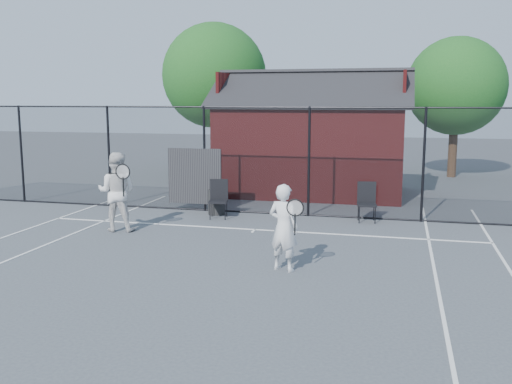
% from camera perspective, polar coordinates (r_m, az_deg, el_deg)
% --- Properties ---
extents(ground, '(80.00, 80.00, 0.00)m').
position_cam_1_polar(ground, '(11.30, -3.88, -7.11)').
color(ground, '#41464B').
rests_on(ground, ground).
extents(court_lines, '(11.02, 18.00, 0.01)m').
position_cam_1_polar(court_lines, '(10.11, -6.23, -9.09)').
color(court_lines, silver).
rests_on(court_lines, ground).
extents(fence, '(22.04, 3.00, 3.00)m').
position_cam_1_polar(fence, '(15.83, 0.63, 2.96)').
color(fence, black).
rests_on(fence, ground).
extents(clubhouse, '(6.50, 4.36, 4.19)m').
position_cam_1_polar(clubhouse, '(19.58, 5.70, 4.58)').
color(clubhouse, maroon).
rests_on(clubhouse, ground).
extents(tree_left, '(4.48, 4.48, 6.44)m').
position_cam_1_polar(tree_left, '(25.10, -4.20, 11.51)').
color(tree_left, '#362215').
rests_on(tree_left, ground).
extents(tree_right, '(3.97, 3.97, 5.70)m').
position_cam_1_polar(tree_right, '(24.90, 19.38, 9.93)').
color(tree_right, '#362215').
rests_on(tree_right, ground).
extents(player_front, '(0.78, 0.62, 1.64)m').
position_cam_1_polar(player_front, '(10.63, 2.78, -3.55)').
color(player_front, silver).
rests_on(player_front, ground).
extents(player_back, '(1.10, 0.88, 1.92)m').
position_cam_1_polar(player_back, '(14.24, -13.76, 0.03)').
color(player_back, silver).
rests_on(player_back, ground).
extents(chair_left, '(0.58, 0.59, 1.02)m').
position_cam_1_polar(chair_left, '(15.38, -3.79, -0.77)').
color(chair_left, black).
rests_on(chair_left, ground).
extents(chair_right, '(0.55, 0.57, 1.02)m').
position_cam_1_polar(chair_right, '(15.16, 11.03, -1.08)').
color(chair_right, black).
rests_on(chair_right, ground).
extents(waste_bin, '(0.51, 0.51, 0.70)m').
position_cam_1_polar(waste_bin, '(15.94, -3.95, -1.00)').
color(waste_bin, black).
rests_on(waste_bin, ground).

